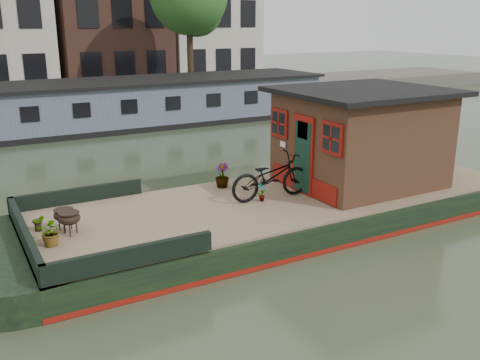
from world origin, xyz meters
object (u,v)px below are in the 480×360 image
bicycle (271,177)px  brazier_front (65,220)px  potted_plant_a (262,192)px  brazier_rear (70,223)px  cabin (361,136)px

bicycle → brazier_front: bicycle is taller
potted_plant_a → bicycle: bearing=15.9°
bicycle → potted_plant_a: (-0.29, -0.08, -0.31)m
brazier_front → brazier_rear: brazier_rear is taller
brazier_front → cabin: bearing=-2.3°
bicycle → cabin: bearing=-88.4°
cabin → brazier_front: (-7.31, 0.29, -1.00)m
bicycle → brazier_front: size_ratio=4.50×
brazier_front → brazier_rear: (0.05, -0.25, 0.00)m
cabin → potted_plant_a: bearing=-178.9°
potted_plant_a → cabin: bearing=1.1°
potted_plant_a → brazier_front: 4.38m
brazier_front → potted_plant_a: bearing=-4.6°
cabin → potted_plant_a: size_ratio=8.99×
potted_plant_a → brazier_front: bearing=175.4°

